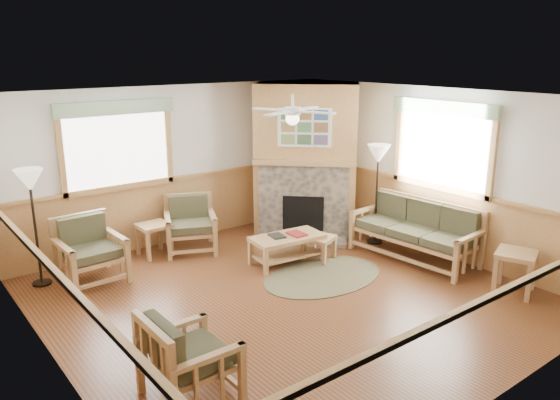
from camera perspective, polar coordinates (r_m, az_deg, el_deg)
floor at (r=7.59m, az=0.87°, el=-10.06°), size 6.00×6.00×0.01m
ceiling at (r=6.87m, az=0.96°, el=10.74°), size 6.00×6.00×0.01m
wall_back at (r=9.57m, az=-10.41°, el=3.67°), size 6.00×0.02×2.70m
wall_front at (r=5.25m, az=22.03°, el=-7.16°), size 6.00×0.02×2.70m
wall_left at (r=5.82m, az=-22.91°, el=-5.05°), size 0.02×6.00×2.70m
wall_right at (r=9.24m, az=15.62°, el=2.92°), size 0.02×6.00×2.70m
wainscot at (r=7.37m, az=0.89°, el=-6.17°), size 6.00×6.00×1.10m
fireplace at (r=9.92m, az=2.75°, el=4.33°), size 3.11×3.11×2.70m
window_back at (r=8.92m, az=-17.02°, el=10.08°), size 1.90×0.16×1.50m
window_right at (r=8.92m, az=17.05°, el=10.07°), size 0.16×1.90×1.50m
ceiling_fan at (r=7.29m, az=1.33°, el=10.70°), size 1.59×1.59×0.36m
sofa at (r=8.98m, az=13.86°, el=-3.19°), size 2.07×0.98×0.93m
armchair_back_left at (r=8.32m, az=-19.18°, el=-5.05°), size 0.87×0.87×0.94m
armchair_back_right at (r=9.19m, az=-9.35°, el=-2.58°), size 1.06×1.06×0.90m
armchair_left at (r=5.49m, az=-9.43°, el=-15.76°), size 0.79×0.79×0.88m
coffee_table at (r=8.61m, az=0.76°, el=-5.19°), size 1.19×0.69×0.45m
end_table_chairs at (r=9.15m, az=-13.00°, el=-4.07°), size 0.49×0.47×0.54m
end_table_sofa at (r=8.25m, az=23.30°, el=-6.95°), size 0.68×0.67×0.60m
footstool at (r=8.79m, az=4.08°, el=-5.01°), size 0.58×0.58×0.39m
braided_rug at (r=8.23m, az=4.52°, el=-7.93°), size 2.58×2.58×0.01m
floor_lamp_left at (r=8.39m, az=-24.20°, el=-2.67°), size 0.50×0.50×1.70m
floor_lamp_right at (r=9.48m, az=10.06°, el=0.59°), size 0.44×0.44×1.74m
book_red at (r=8.58m, az=1.76°, el=-3.46°), size 0.23×0.31×0.03m
book_dark at (r=8.49m, az=-0.32°, el=-3.69°), size 0.25×0.30×0.03m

